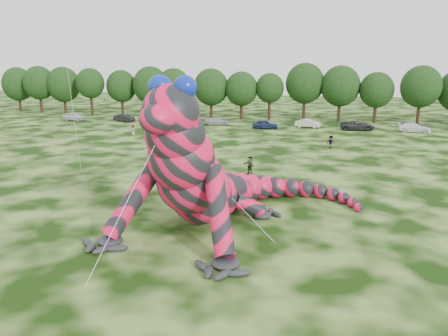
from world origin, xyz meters
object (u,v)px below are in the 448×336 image
(tree_11, at_px, (340,94))
(spectator_5, at_px, (250,165))
(tree_13, at_px, (420,95))
(spectator_2, at_px, (331,142))
(spectator_4, at_px, (133,130))
(car_6, at_px, (357,126))
(tree_4, at_px, (122,92))
(tree_12, at_px, (376,98))
(tree_9, at_px, (270,97))
(tree_7, at_px, (211,94))
(car_5, at_px, (308,123))
(car_0, at_px, (74,117))
(tree_5, at_px, (151,91))
(tree_2, at_px, (64,90))
(tree_6, at_px, (174,93))
(tree_10, at_px, (305,92))
(tree_1, at_px, (40,89))
(car_4, at_px, (265,124))
(car_7, at_px, (414,128))
(inflatable_gecko, at_px, (210,148))
(tree_8, at_px, (241,96))
(car_1, at_px, (124,118))
(car_3, at_px, (217,121))
(tree_0, at_px, (18,89))
(spectator_1, at_px, (165,148))
(car_2, at_px, (161,120))

(tree_11, height_order, spectator_5, tree_11)
(tree_13, relative_size, spectator_2, 6.07)
(spectator_4, bearing_deg, car_6, 53.79)
(tree_4, height_order, tree_12, tree_4)
(tree_9, relative_size, tree_12, 0.97)
(tree_7, xyz_separation_m, car_5, (18.77, -7.62, -4.05))
(tree_11, height_order, car_0, tree_11)
(tree_5, distance_m, spectator_2, 44.86)
(tree_2, height_order, tree_6, tree_2)
(tree_10, bearing_deg, car_0, -165.46)
(spectator_4, bearing_deg, tree_4, 151.22)
(tree_2, xyz_separation_m, tree_11, (56.80, -0.57, 0.21))
(tree_1, relative_size, spectator_2, 5.88)
(car_0, height_order, car_4, car_0)
(tree_10, bearing_deg, tree_2, 179.79)
(car_5, bearing_deg, car_7, -87.20)
(tree_6, height_order, tree_9, tree_6)
(inflatable_gecko, xyz_separation_m, car_7, (20.77, 44.43, -4.35))
(tree_2, bearing_deg, tree_13, -1.34)
(tree_8, relative_size, tree_13, 0.88)
(tree_9, distance_m, car_1, 27.15)
(inflatable_gecko, bearing_deg, tree_5, 126.48)
(tree_11, bearing_deg, tree_9, -176.18)
(tree_10, relative_size, spectator_5, 5.87)
(tree_2, distance_m, tree_5, 19.90)
(car_6, height_order, spectator_5, spectator_5)
(tree_4, bearing_deg, inflatable_gecko, -58.48)
(tree_4, xyz_separation_m, car_3, (22.85, -10.33, -3.89))
(tree_0, bearing_deg, tree_2, -2.34)
(tree_0, bearing_deg, spectator_4, -32.52)
(tree_13, bearing_deg, tree_4, 178.40)
(tree_8, bearing_deg, tree_10, 7.81)
(tree_1, xyz_separation_m, tree_4, (18.71, 0.66, -0.38))
(car_4, distance_m, car_7, 23.17)
(tree_7, bearing_deg, car_4, -41.87)
(tree_7, xyz_separation_m, car_4, (12.03, -10.78, -4.02))
(spectator_2, bearing_deg, tree_1, 128.18)
(tree_1, height_order, car_3, tree_1)
(inflatable_gecko, xyz_separation_m, tree_5, (-27.41, 55.05, -0.16))
(tree_4, distance_m, car_0, 12.36)
(car_6, bearing_deg, spectator_1, 130.89)
(car_7, bearing_deg, car_0, 92.07)
(car_2, distance_m, car_5, 25.36)
(car_1, bearing_deg, tree_9, -59.41)
(tree_0, distance_m, tree_1, 6.32)
(inflatable_gecko, distance_m, car_4, 42.92)
(spectator_1, bearing_deg, tree_13, 135.29)
(car_6, xyz_separation_m, spectator_2, (-4.11, -16.56, 0.09))
(inflatable_gecko, relative_size, car_7, 4.15)
(tree_2, xyz_separation_m, tree_8, (38.80, -1.78, -0.35))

